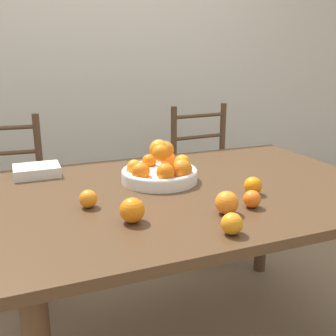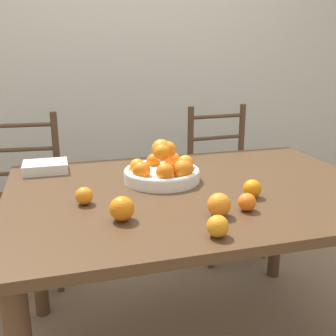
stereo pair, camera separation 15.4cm
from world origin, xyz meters
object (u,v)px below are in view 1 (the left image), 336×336
object	(u,v)px
orange_loose_4	(132,210)
book_stack	(37,171)
orange_loose_1	(88,199)
chair_left	(7,209)
chair_right	(208,182)
orange_loose_0	(252,199)
orange_loose_5	(253,186)
orange_loose_2	(227,203)
orange_loose_3	(232,224)
fruit_bowl	(161,170)

from	to	relation	value
orange_loose_4	book_stack	size ratio (longest dim) A/B	0.42
orange_loose_1	chair_left	distance (m)	1.03
chair_right	book_stack	world-z (taller)	chair_right
orange_loose_0	chair_left	xyz separation A→B (m)	(-0.82, 1.14, -0.34)
orange_loose_5	chair_right	xyz separation A→B (m)	(0.35, 1.03, -0.35)
orange_loose_2	orange_loose_3	bearing A→B (deg)	-114.27
chair_left	chair_right	xyz separation A→B (m)	(1.25, 0.00, 0.00)
orange_loose_3	chair_right	bearing A→B (deg)	64.93
orange_loose_3	chair_left	distance (m)	1.49
orange_loose_0	orange_loose_2	distance (m)	0.11
chair_left	book_stack	bearing A→B (deg)	-67.13
orange_loose_4	book_stack	bearing A→B (deg)	111.17
orange_loose_5	chair_right	distance (m)	1.14
orange_loose_2	chair_left	bearing A→B (deg)	121.55
orange_loose_3	orange_loose_5	xyz separation A→B (m)	(0.25, 0.27, 0.00)
orange_loose_2	orange_loose_4	size ratio (longest dim) A/B	0.97
orange_loose_1	orange_loose_5	size ratio (longest dim) A/B	0.93
fruit_bowl	book_stack	distance (m)	0.55
chair_right	book_stack	size ratio (longest dim) A/B	4.94
orange_loose_5	chair_left	size ratio (longest dim) A/B	0.07
orange_loose_1	orange_loose_3	size ratio (longest dim) A/B	0.96
orange_loose_0	book_stack	xyz separation A→B (m)	(-0.67, 0.67, -0.01)
orange_loose_3	orange_loose_4	size ratio (longest dim) A/B	0.82
orange_loose_4	book_stack	world-z (taller)	orange_loose_4
chair_right	book_stack	xyz separation A→B (m)	(-1.10, -0.47, 0.33)
orange_loose_0	chair_left	size ratio (longest dim) A/B	0.06
orange_loose_2	chair_left	size ratio (longest dim) A/B	0.08
orange_loose_4	chair_right	distance (m)	1.44
orange_loose_2	orange_loose_5	distance (m)	0.23
orange_loose_1	orange_loose_2	world-z (taller)	orange_loose_2
orange_loose_3	book_stack	distance (m)	0.96
orange_loose_1	orange_loose_2	distance (m)	0.48
fruit_bowl	orange_loose_2	xyz separation A→B (m)	(0.08, -0.41, -0.01)
chair_right	orange_loose_3	bearing A→B (deg)	-118.56
orange_loose_3	orange_loose_1	bearing A→B (deg)	133.85
orange_loose_3	orange_loose_5	distance (m)	0.37
fruit_bowl	orange_loose_3	size ratio (longest dim) A/B	4.82
orange_loose_5	book_stack	bearing A→B (deg)	143.43
orange_loose_0	orange_loose_3	bearing A→B (deg)	-137.85
orange_loose_5	fruit_bowl	bearing A→B (deg)	134.23
fruit_bowl	orange_loose_5	world-z (taller)	fruit_bowl
orange_loose_5	orange_loose_4	bearing A→B (deg)	-171.12
orange_loose_5	chair_right	size ratio (longest dim) A/B	0.07
orange_loose_0	orange_loose_5	distance (m)	0.14
orange_loose_4	chair_left	world-z (taller)	chair_left
orange_loose_0	chair_left	bearing A→B (deg)	125.72
orange_loose_1	orange_loose_4	xyz separation A→B (m)	(0.11, -0.18, 0.01)
orange_loose_0	orange_loose_5	bearing A→B (deg)	55.14
book_stack	orange_loose_1	bearing A→B (deg)	-72.99
orange_loose_1	book_stack	xyz separation A→B (m)	(-0.14, 0.45, -0.01)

